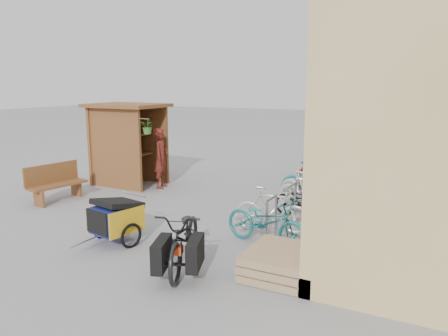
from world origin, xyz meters
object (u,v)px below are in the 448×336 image
at_px(bike_4, 309,187).
at_px(bike_6, 327,181).
at_px(person_kiosk, 161,158).
at_px(bike_1, 272,210).
at_px(pallet_stack, 280,262).
at_px(shopping_carts, 370,157).
at_px(bike_5, 315,182).
at_px(bench, 56,182).
at_px(bike_3, 308,193).
at_px(bike_7, 328,172).
at_px(child_trailer, 116,217).
at_px(bike_2, 304,202).
at_px(cargo_bike, 185,239).
at_px(kiosk, 125,133).

relative_size(bike_4, bike_6, 1.14).
distance_m(person_kiosk, bike_1, 4.75).
relative_size(pallet_stack, bike_1, 0.77).
height_order(shopping_carts, person_kiosk, person_kiosk).
bearing_deg(bike_4, shopping_carts, 7.10).
relative_size(person_kiosk, bike_5, 0.99).
bearing_deg(shopping_carts, pallet_stack, -90.00).
distance_m(bench, bike_1, 5.82).
bearing_deg(bike_3, bike_4, 26.60).
height_order(bike_5, bike_7, bike_5).
bearing_deg(bench, bike_3, 26.28).
distance_m(shopping_carts, person_kiosk, 6.72).
bearing_deg(bench, bike_6, 41.18).
bearing_deg(bike_5, bike_7, -4.22).
height_order(child_trailer, bike_1, bike_1).
xyz_separation_m(bike_2, bike_6, (-0.12, 2.41, -0.00)).
xyz_separation_m(pallet_stack, person_kiosk, (-5.09, 3.97, 0.65)).
bearing_deg(cargo_bike, bike_5, 61.13).
bearing_deg(bike_6, bike_4, 159.47).
distance_m(pallet_stack, shopping_carts, 8.37).
distance_m(bike_6, bike_7, 0.65).
relative_size(bench, bike_5, 0.90).
bearing_deg(bike_7, bench, 112.34).
bearing_deg(child_trailer, bike_6, 74.81).
xyz_separation_m(shopping_carts, bike_7, (-0.76, -2.40, -0.12)).
height_order(child_trailer, cargo_bike, cargo_bike).
bearing_deg(pallet_stack, bike_3, 99.47).
distance_m(kiosk, bike_5, 5.68).
height_order(bench, bike_7, bike_7).
xyz_separation_m(child_trailer, bike_3, (2.69, 3.51, -0.01)).
xyz_separation_m(pallet_stack, bike_7, (-0.76, 5.96, 0.31)).
relative_size(bike_2, bike_4, 0.88).
relative_size(kiosk, bike_1, 1.59).
bearing_deg(bike_6, bench, 107.71).
bearing_deg(bike_3, bench, 118.90).
bearing_deg(bike_4, bench, 131.12).
height_order(bike_3, bike_6, bike_3).
height_order(pallet_stack, bike_2, bike_2).
xyz_separation_m(kiosk, bike_4, (5.51, 0.28, -1.10)).
distance_m(bike_4, bike_6, 1.20).
bearing_deg(kiosk, bike_4, 2.90).
bearing_deg(bike_7, person_kiosk, 100.33).
distance_m(bench, bike_6, 7.13).
height_order(bike_1, bike_2, bike_1).
distance_m(kiosk, child_trailer, 5.07).
bearing_deg(cargo_bike, bike_7, 63.47).
height_order(bench, bike_4, bench).
height_order(cargo_bike, person_kiosk, person_kiosk).
height_order(bench, bike_6, bench).
relative_size(shopping_carts, bike_3, 1.49).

